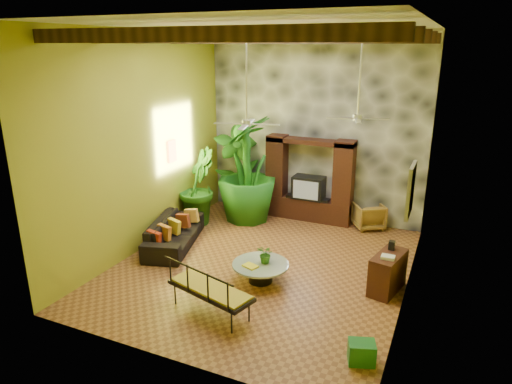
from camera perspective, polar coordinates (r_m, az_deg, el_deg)
The scene contains 23 objects.
ground at distance 10.21m, azimuth 0.93°, elevation -9.14°, with size 7.00×7.00×0.00m, color brown.
ceiling at distance 9.11m, azimuth 1.10°, elevation 20.15°, with size 6.00×7.00×0.02m, color silver.
back_wall at distance 12.58m, azimuth 7.39°, elevation 7.93°, with size 6.00×0.02×5.00m, color #ACAB27.
left_wall at distance 10.86m, azimuth -13.77°, elevation 6.00°, with size 0.02×7.00×5.00m, color #ACAB27.
right_wall at distance 8.65m, azimuth 19.60°, elevation 2.52°, with size 0.02×7.00×5.00m, color #ACAB27.
stone_accent_wall at distance 12.52m, azimuth 7.31°, elevation 7.89°, with size 5.98×0.10×4.98m, color #33353A.
ceiling_beams at distance 9.10m, azimuth 1.09°, elevation 18.77°, with size 5.95×5.36×0.22m.
entertainment_center at distance 12.59m, azimuth 6.62°, elevation 0.79°, with size 2.40×0.55×2.30m.
ceiling_fan_front at distance 8.91m, azimuth -1.19°, elevation 9.89°, with size 1.28×1.28×1.86m.
ceiling_fan_back at distance 9.85m, azimuth 12.61°, elevation 10.24°, with size 1.28×1.28×1.86m.
wall_art_mask at distance 11.70m, azimuth -10.50°, elevation 5.04°, with size 0.06×0.32×0.55m, color #C28516.
wall_art_painting at distance 8.13m, azimuth 18.77°, elevation 0.20°, with size 0.06×0.70×0.90m, color teal.
sofa at distance 11.20m, azimuth -10.18°, elevation -5.02°, with size 2.30×0.90×0.67m, color black.
wicker_armchair at distance 12.44m, azimuth 13.87°, elevation -2.91°, with size 0.72×0.74×0.67m, color #9C6438.
tall_plant_a at distance 13.22m, azimuth -2.33°, elevation 2.95°, with size 1.31×0.88×2.48m, color #1F5917.
tall_plant_b at distance 12.34m, azimuth -7.33°, elevation 0.68°, with size 1.13×0.91×2.05m, color #1F5817.
tall_plant_c at distance 12.33m, azimuth -1.12°, elevation 2.86°, with size 1.62×1.62×2.89m, color #1F681B.
coffee_table at distance 9.46m, azimuth 0.57°, elevation -9.71°, with size 1.16×1.16×0.40m.
centerpiece_plant at distance 9.34m, azimuth 1.25°, elevation -7.78°, with size 0.35×0.30×0.39m, color #2B641A.
yellow_tray at distance 9.26m, azimuth -0.70°, elevation -9.25°, with size 0.29×0.21×0.03m, color yellow.
iron_bench at distance 8.30m, azimuth -5.99°, elevation -11.90°, with size 1.78×1.04×0.57m.
side_console at distance 9.43m, azimuth 16.13°, elevation -9.65°, with size 0.44×0.97×0.78m, color #321C0F.
green_bin at distance 7.53m, azimuth 13.06°, elevation -18.95°, with size 0.40×0.30×0.35m, color #1B6632.
Camera 1 is at (3.59, -8.37, 4.63)m, focal length 32.00 mm.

